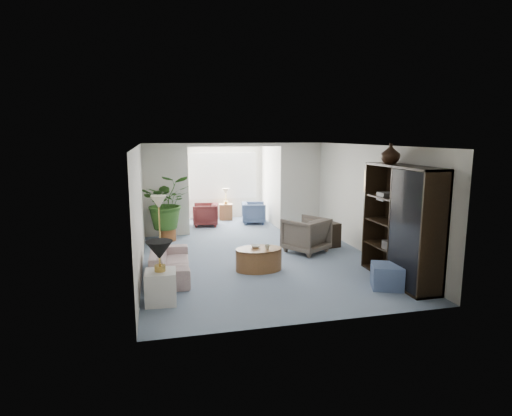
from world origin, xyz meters
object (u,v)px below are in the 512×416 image
object	(u,v)px
plant_pot	(168,234)
sunroom_chair_maroon	(206,215)
end_table	(161,287)
sunroom_table	(226,212)
framed_picture	(372,182)
floor_lamp	(159,202)
wingback_chair	(306,235)
side_table_dark	(328,235)
sofa	(170,262)
coffee_table	(259,259)
sunroom_chair_blue	(254,213)
ottoman	(387,276)
table_lamp	(159,250)
entertainment_cabinet	(401,224)
coffee_cup	(267,247)
cabinet_urn	(390,154)
coffee_bowl	(255,246)

from	to	relation	value
plant_pot	sunroom_chair_maroon	distance (m)	2.00
end_table	sunroom_table	world-z (taller)	end_table
framed_picture	floor_lamp	world-z (taller)	framed_picture
wingback_chair	side_table_dark	distance (m)	0.77
sofa	framed_picture	bearing A→B (deg)	-83.56
framed_picture	sunroom_chair_maroon	distance (m)	5.44
coffee_table	sunroom_table	xyz separation A→B (m)	(0.21, 5.27, 0.03)
floor_lamp	plant_pot	xyz separation A→B (m)	(0.22, 1.46, -1.09)
sunroom_chair_blue	sunroom_chair_maroon	size ratio (longest dim) A/B	0.97
wingback_chair	ottoman	world-z (taller)	wingback_chair
end_table	side_table_dark	size ratio (longest dim) A/B	0.91
coffee_table	sunroom_table	size ratio (longest dim) A/B	1.85
framed_picture	table_lamp	distance (m)	4.96
side_table_dark	table_lamp	bearing A→B (deg)	-146.93
floor_lamp	entertainment_cabinet	xyz separation A→B (m)	(4.35, -2.67, -0.16)
table_lamp	coffee_cup	distance (m)	2.46
coffee_table	sunroom_chair_blue	distance (m)	4.62
framed_picture	wingback_chair	size ratio (longest dim) A/B	0.56
floor_lamp	coffee_table	size ratio (longest dim) A/B	0.38
wingback_chair	entertainment_cabinet	bearing A→B (deg)	81.71
side_table_dark	cabinet_urn	bearing A→B (deg)	-81.19
sunroom_chair_blue	coffee_bowl	bearing A→B (deg)	176.60
end_table	side_table_dark	bearing A→B (deg)	33.07
plant_pot	sunroom_chair_maroon	world-z (taller)	sunroom_chair_maroon
framed_picture	coffee_bowl	world-z (taller)	framed_picture
coffee_bowl	wingback_chair	distance (m)	1.74
wingback_chair	sunroom_chair_blue	size ratio (longest dim) A/B	1.25
ottoman	plant_pot	world-z (taller)	ottoman
sofa	coffee_cup	size ratio (longest dim) A/B	18.25
wingback_chair	sunroom_chair_maroon	xyz separation A→B (m)	(-1.94, 3.46, -0.07)
plant_pot	wingback_chair	bearing A→B (deg)	-30.74
sofa	ottoman	size ratio (longest dim) A/B	3.52
sofa	sunroom_chair_maroon	bearing A→B (deg)	-12.40
plant_pot	coffee_table	bearing A→B (deg)	-59.61
framed_picture	cabinet_urn	distance (m)	1.26
end_table	sunroom_chair_blue	xyz separation A→B (m)	(2.93, 5.80, 0.06)
coffee_bowl	sunroom_table	distance (m)	5.18
sofa	entertainment_cabinet	xyz separation A→B (m)	(4.19, -1.28, 0.81)
plant_pot	side_table_dark	bearing A→B (deg)	-22.12
sunroom_table	coffee_bowl	bearing A→B (deg)	-92.89
sofa	entertainment_cabinet	distance (m)	4.45
sunroom_chair_maroon	end_table	bearing A→B (deg)	-4.33
coffee_cup	sunroom_chair_maroon	world-z (taller)	sunroom_chair_maroon
sunroom_table	floor_lamp	bearing A→B (deg)	-119.29
ottoman	sunroom_chair_blue	world-z (taller)	sunroom_chair_blue
floor_lamp	sunroom_chair_blue	size ratio (longest dim) A/B	0.50
entertainment_cabinet	coffee_table	bearing A→B (deg)	153.38
sofa	plant_pot	world-z (taller)	sofa
end_table	wingback_chair	world-z (taller)	wingback_chair
side_table_dark	ottoman	bearing A→B (deg)	-92.01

